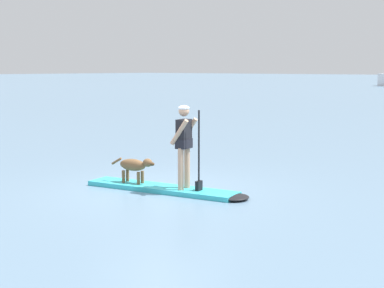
% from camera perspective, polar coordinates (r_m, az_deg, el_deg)
% --- Properties ---
extents(ground_plane, '(400.00, 400.00, 0.00)m').
position_cam_1_polar(ground_plane, '(12.33, -3.03, -4.62)').
color(ground_plane, slate).
extents(paddleboard, '(3.76, 1.36, 0.10)m').
position_cam_1_polar(paddleboard, '(12.20, -2.12, -4.50)').
color(paddleboard, '#33B2BF').
rests_on(paddleboard, ground_plane).
extents(person_paddler, '(0.65, 0.54, 1.73)m').
position_cam_1_polar(person_paddler, '(11.85, -0.74, 0.33)').
color(person_paddler, tan).
rests_on(person_paddler, paddleboard).
extents(dog, '(1.11, 0.35, 0.56)m').
position_cam_1_polar(dog, '(12.60, -5.67, -2.14)').
color(dog, brown).
rests_on(dog, paddleboard).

